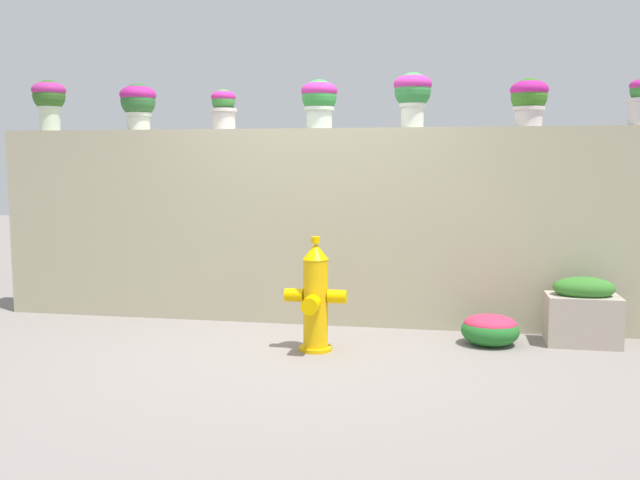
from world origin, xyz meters
The scene contains 11 objects.
ground_plane centered at (0.00, 0.00, 0.00)m, with size 24.00×24.00×0.00m, color gray.
stone_wall centered at (0.00, 1.04, 0.87)m, with size 5.99×0.33×1.75m, color tan.
potted_plant_0 centered at (-2.62, 1.04, 2.06)m, with size 0.31×0.31×0.49m.
potted_plant_1 centered at (-1.72, 1.04, 2.01)m, with size 0.34×0.34×0.43m.
potted_plant_2 centered at (-0.89, 1.05, 1.96)m, with size 0.25×0.25×0.37m.
potted_plant_3 centered at (0.01, 1.02, 2.01)m, with size 0.32×0.32×0.43m.
potted_plant_4 centered at (0.83, 1.01, 2.05)m, with size 0.33×0.33×0.47m.
potted_plant_5 centered at (1.80, 1.02, 1.99)m, with size 0.32×0.32×0.41m.
fire_hydrant centered at (0.16, 0.05, 0.40)m, with size 0.48×0.38×0.89m.
flower_bush_left centered at (1.50, 0.47, 0.13)m, with size 0.46×0.41×0.26m.
planter_box centered at (2.22, 0.60, 0.26)m, with size 0.56×0.34×0.55m.
Camera 1 is at (1.14, -5.08, 1.45)m, focal length 38.79 mm.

